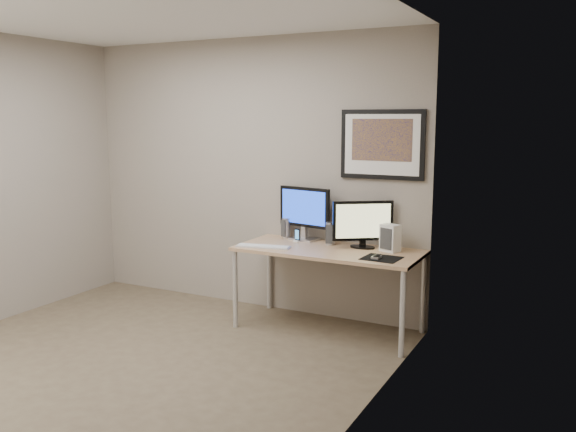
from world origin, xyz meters
name	(u,v)px	position (x,y,z in m)	size (l,w,h in m)	color
floor	(137,363)	(0.00, 0.00, 0.00)	(3.60, 3.60, 0.00)	brown
room	(167,144)	(0.00, 0.45, 1.64)	(3.60, 3.60, 3.60)	white
desk	(328,256)	(1.00, 1.35, 0.66)	(1.60, 0.70, 0.73)	#936C47
framed_art	(382,144)	(1.35, 1.68, 1.62)	(0.75, 0.04, 0.60)	black
monitor_large	(304,211)	(0.65, 1.60, 1.00)	(0.54, 0.22, 0.49)	#B5B6BA
monitor_tv	(363,223)	(1.25, 1.51, 0.95)	(0.45, 0.32, 0.41)	black
speaker_left	(286,228)	(0.45, 1.61, 0.83)	(0.08, 0.08, 0.19)	#B5B6BA
speaker_right	(330,233)	(0.94, 1.52, 0.83)	(0.08, 0.08, 0.20)	#B5B6BA
phone_dock	(297,235)	(0.63, 1.50, 0.79)	(0.06, 0.06, 0.12)	black
keyboard	(263,246)	(0.47, 1.14, 0.74)	(0.48, 0.13, 0.02)	silver
mousepad	(381,258)	(1.53, 1.21, 0.73)	(0.29, 0.26, 0.00)	black
mouse	(377,256)	(1.49, 1.18, 0.75)	(0.06, 0.10, 0.03)	black
fan_unit	(390,238)	(1.50, 1.50, 0.85)	(0.15, 0.11, 0.23)	silver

